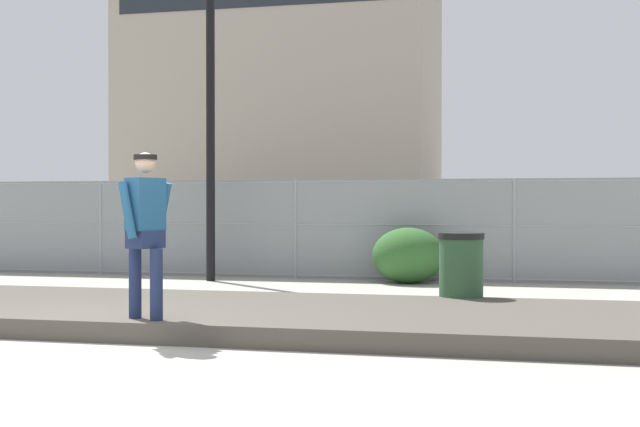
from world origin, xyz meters
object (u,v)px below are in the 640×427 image
Objects in this scene: shrub_left at (408,255)px; skater at (145,230)px; parked_car_near at (222,228)px; street_lamp at (210,65)px; skateboard at (146,335)px; parked_car_mid at (526,230)px; trash_bin at (461,273)px.

skater is at bearing -104.70° from shrub_left.
skater is 11.21m from parked_car_near.
shrub_left is at bearing 5.67° from street_lamp.
parked_car_mid reaches higher than skateboard.
skateboard is 0.79× the size of trash_bin.
skateboard is 11.24m from parked_car_near.
street_lamp is 4.94m from shrub_left.
skateboard is 0.44× the size of skater.
skater is 11.65m from parked_car_mid.
trash_bin is at bearing -95.94° from parked_car_mid.
trash_bin is (4.74, -3.59, -3.39)m from street_lamp.
parked_car_near is at bearing 107.10° from street_lamp.
parked_car_near is (-3.06, 10.78, -0.30)m from skater.
street_lamp is 4.89× the size of shrub_left.
shrub_left is at bearing -116.26° from parked_car_mid.
parked_car_mid is (6.89, 0.21, 0.00)m from parked_car_near.
parked_car_near is 4.29× the size of trash_bin.
street_lamp reaches higher than parked_car_mid.
trash_bin is (-0.84, -8.06, -0.32)m from parked_car_mid.
skateboard is at bearing -109.23° from parked_car_mid.
street_lamp is 1.40× the size of parked_car_mid.
shrub_left reaches higher than skateboard.
shrub_left is (-2.03, -4.11, -0.35)m from parked_car_mid.
street_lamp is 7.78m from parked_car_mid.
parked_car_near reaches higher than shrub_left.
skateboard is 7.78m from street_lamp.
skateboard is at bearing -104.70° from shrub_left.
skater is (-0.00, -0.00, 1.08)m from skateboard.
skater is at bearing -75.03° from street_lamp.
parked_car_mid is 4.31× the size of trash_bin.
skateboard is at bearing -75.03° from street_lamp.
skateboard is 0.64× the size of shrub_left.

